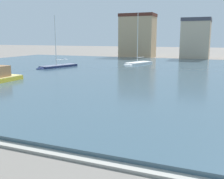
# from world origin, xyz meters

# --- Properties ---
(harbor_water) EXTENTS (84.10, 52.98, 0.32)m
(harbor_water) POSITION_xyz_m (0.00, 36.23, 0.16)
(harbor_water) COLOR #3D5666
(harbor_water) RESTS_ON ground
(quay_edge_coping) EXTENTS (84.10, 0.50, 0.12)m
(quay_edge_coping) POSITION_xyz_m (0.00, 9.49, 0.06)
(quay_edge_coping) COLOR #ADA89E
(quay_edge_coping) RESTS_ON ground
(sailboat_navy) EXTENTS (3.80, 7.78, 8.45)m
(sailboat_navy) POSITION_xyz_m (-18.52, 36.48, 0.37)
(sailboat_navy) COLOR navy
(sailboat_navy) RESTS_ON ground
(sailboat_white) EXTENTS (4.15, 7.04, 9.29)m
(sailboat_white) POSITION_xyz_m (-8.10, 46.76, 0.37)
(sailboat_white) COLOR white
(sailboat_white) RESTS_ON ground
(townhouse_tall_gabled) EXTENTS (8.75, 5.71, 10.96)m
(townhouse_tall_gabled) POSITION_xyz_m (-14.19, 67.34, 5.50)
(townhouse_tall_gabled) COLOR tan
(townhouse_tall_gabled) RESTS_ON ground
(townhouse_wide_warehouse) EXTENTS (6.42, 6.82, 9.44)m
(townhouse_wide_warehouse) POSITION_xyz_m (0.23, 66.37, 4.74)
(townhouse_wide_warehouse) COLOR #C6B293
(townhouse_wide_warehouse) RESTS_ON ground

